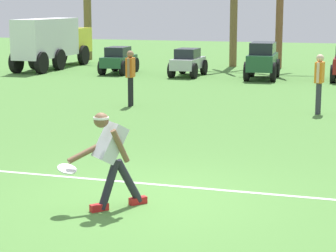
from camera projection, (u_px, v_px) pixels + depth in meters
The scene contains 10 objects.
ground_plane at pixel (152, 199), 9.69m from camera, with size 80.00×80.00×0.00m, color #4D7F39.
field_line_paint at pixel (167, 185), 10.42m from camera, with size 26.42×0.08×0.01m, color white.
frisbee_thrower at pixel (111, 154), 9.11m from camera, with size 0.94×0.79×1.39m.
frisbee_in_flight at pixel (67, 169), 9.01m from camera, with size 0.35×0.35×0.11m.
teammate_near_sideline at pixel (319, 78), 17.00m from camera, with size 0.24×0.50×1.56m.
teammate_midfield at pixel (130, 73), 18.31m from camera, with size 0.23×0.50×1.56m.
parked_car_slot_a at pixel (119, 60), 26.90m from camera, with size 1.15×2.23×1.10m.
parked_car_slot_b at pixel (188, 62), 25.91m from camera, with size 1.09×2.20×1.10m.
parked_car_slot_c at pixel (263, 60), 24.87m from camera, with size 1.28×2.40×1.40m.
box_truck at pixel (52, 40), 28.90m from camera, with size 1.47×5.92×2.20m.
Camera 1 is at (3.01, -8.82, 2.86)m, focal length 70.00 mm.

